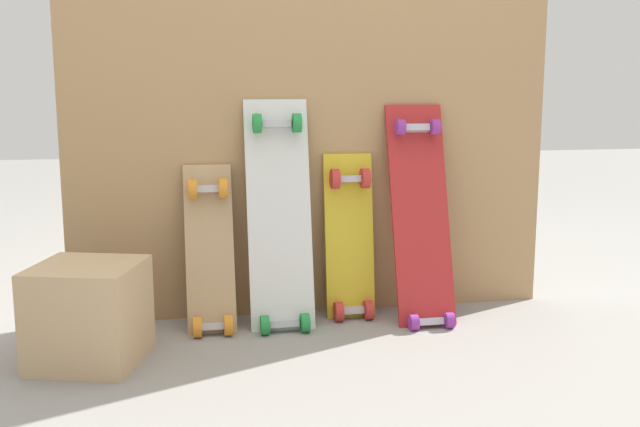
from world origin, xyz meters
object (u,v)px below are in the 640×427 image
skateboard_natural (210,257)px  skateboard_white (280,223)px  skateboard_red (421,224)px  skateboard_yellow (350,244)px  wooden_crate (89,314)px

skateboard_natural → skateboard_white: bearing=0.2°
skateboard_white → skateboard_red: 0.50m
skateboard_yellow → wooden_crate: size_ratio=2.13×
skateboard_natural → skateboard_white: 0.26m
skateboard_white → skateboard_natural: bearing=-179.8°
wooden_crate → skateboard_natural: bearing=35.1°
skateboard_natural → skateboard_red: size_ratio=0.75×
skateboard_white → skateboard_red: skateboard_white is taller
skateboard_yellow → wooden_crate: skateboard_yellow is taller
skateboard_natural → skateboard_yellow: skateboard_yellow is taller
wooden_crate → skateboard_white: bearing=23.2°
skateboard_yellow → skateboard_red: bearing=-17.0°
skateboard_natural → skateboard_yellow: bearing=5.4°
skateboard_red → wooden_crate: 1.16m
skateboard_yellow → skateboard_white: bearing=-169.7°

